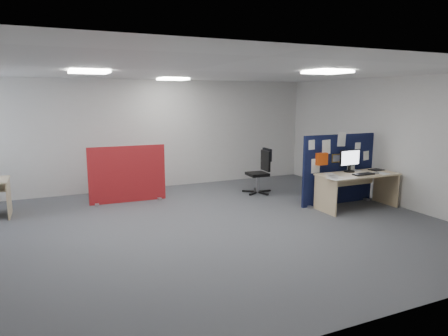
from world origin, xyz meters
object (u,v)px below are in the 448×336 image
object	(u,v)px
red_divider	(128,175)
monitor_main	(350,160)
office_chair	(261,168)
main_desk	(356,182)
navy_divider	(338,169)

from	to	relation	value
red_divider	monitor_main	bearing A→B (deg)	-26.02
monitor_main	office_chair	xyz separation A→B (m)	(-1.12, 1.74, -0.39)
office_chair	monitor_main	bearing A→B (deg)	-55.04
main_desk	monitor_main	size ratio (longest dim) A/B	3.12
main_desk	red_divider	bearing A→B (deg)	150.26
office_chair	navy_divider	bearing A→B (deg)	-53.72
navy_divider	office_chair	size ratio (longest dim) A/B	1.73
red_divider	main_desk	bearing A→B (deg)	-27.93
monitor_main	office_chair	bearing A→B (deg)	119.02
navy_divider	office_chair	distance (m)	1.82
main_desk	red_divider	distance (m)	4.85
navy_divider	main_desk	distance (m)	0.49
red_divider	office_chair	bearing A→B (deg)	-6.90
office_chair	main_desk	bearing A→B (deg)	-57.30
navy_divider	main_desk	xyz separation A→B (m)	(0.12, -0.43, -0.20)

